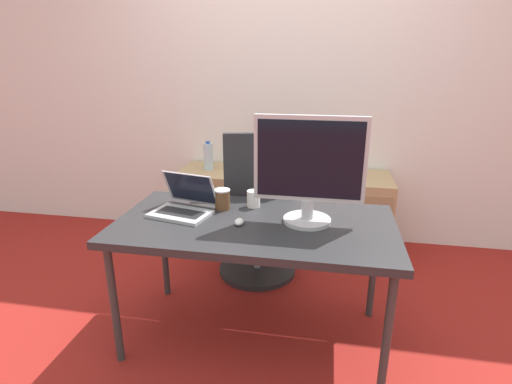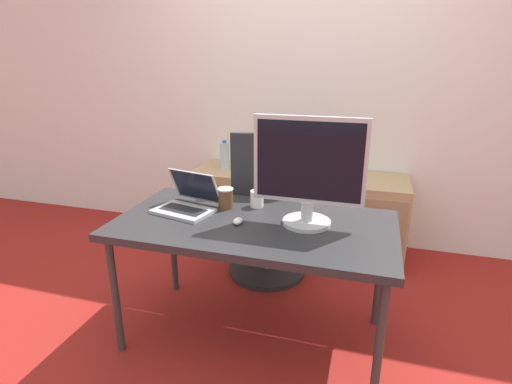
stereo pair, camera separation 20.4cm
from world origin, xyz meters
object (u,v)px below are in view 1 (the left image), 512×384
Objects in this scene: office_chair at (258,224)px; mouse at (239,222)px; cabinet_left at (210,206)px; coffee_cup_white at (254,199)px; laptop_center at (184,205)px; monitor at (309,170)px; cabinet_right at (358,216)px; water_bottle at (208,156)px; coffee_cup_brown at (222,199)px.

mouse is at bearing -87.62° from office_chair.
cabinet_left is 1.18m from coffee_cup_white.
laptop_center is at bearing 162.06° from mouse.
coffee_cup_white is (-0.31, 0.17, -0.23)m from monitor.
cabinet_right is at bearing 0.00° from cabinet_left.
cabinet_left is 6.72× the size of coffee_cup_white.
cabinet_left is 1.00× the size of cabinet_right.
water_bottle is at bearing 90.00° from cabinet_left.
laptop_center is 0.71m from monitor.
monitor reaches higher than water_bottle.
cabinet_right is at bearing -0.10° from water_bottle.
office_chair is at bearing 62.71° from laptop_center.
monitor is (0.87, -1.12, 0.24)m from water_bottle.
coffee_cup_white is (0.02, 0.27, 0.03)m from mouse.
mouse is 0.73× the size of coffee_cup_white.
cabinet_right is (0.72, 0.52, -0.09)m from office_chair.
monitor reaches higher than mouse.
laptop_center is 5.02× the size of mouse.
laptop_center is at bearing -154.52° from coffee_cup_brown.
coffee_cup_brown is at bearing -68.89° from cabinet_left.
monitor reaches higher than cabinet_right.
cabinet_left is 1.15× the size of monitor.
laptop_center reaches higher than cabinet_right.
coffee_cup_white is at bearing 22.46° from coffee_cup_brown.
laptop_center is (0.20, -1.11, 0.00)m from water_bottle.
coffee_cup_brown is at bearing -157.54° from coffee_cup_white.
mouse is at bearing -94.96° from coffee_cup_white.
coffee_cup_brown is (-0.83, -1.02, 0.44)m from cabinet_right.
coffee_cup_brown is at bearing -129.16° from cabinet_right.
mouse is at bearing -17.94° from laptop_center.
office_chair is 0.62m from coffee_cup_brown.
water_bottle is 1.44m from monitor.
coffee_cup_brown is at bearing 25.48° from laptop_center.
mouse is at bearing -66.39° from water_bottle.
office_chair is 0.91m from monitor.
office_chair is 15.58× the size of mouse.
monitor is (0.87, -1.12, 0.67)m from cabinet_left.
coffee_cup_brown is at bearing 125.08° from mouse.
office_chair is 0.74m from laptop_center.
cabinet_left is at bearing 134.03° from office_chair.
laptop_center is at bearing -132.63° from cabinet_right.
office_chair reaches higher than laptop_center.
laptop_center is at bearing -79.76° from cabinet_left.
monitor is 7.95× the size of mouse.
water_bottle is (-1.22, 0.00, 0.43)m from cabinet_right.
cabinet_left is 9.17× the size of mouse.
cabinet_left is 2.72× the size of water_bottle.
laptop_center reaches higher than mouse.
office_chair is 0.55m from coffee_cup_white.
mouse is (0.03, -0.70, 0.31)m from office_chair.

